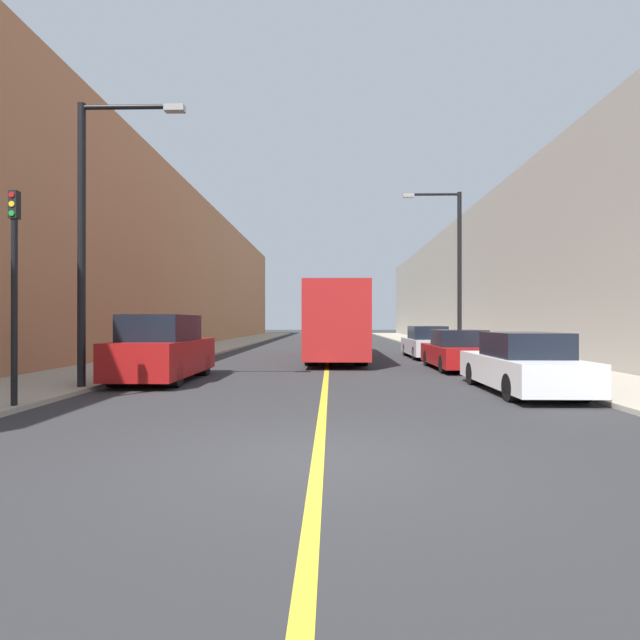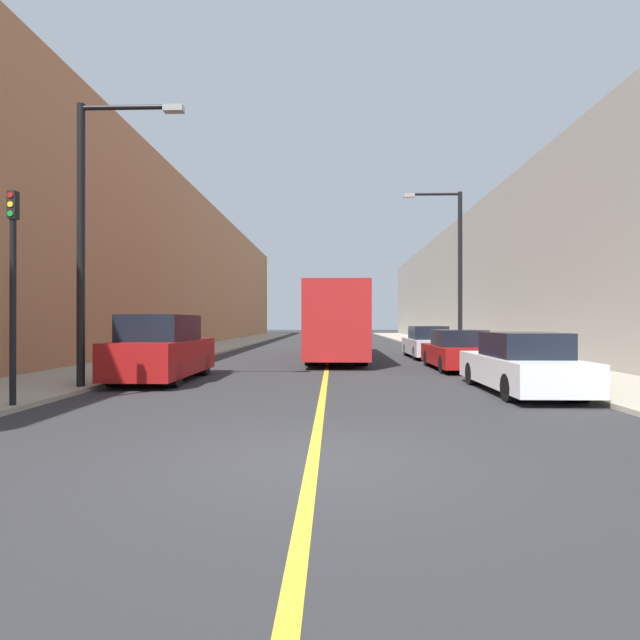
% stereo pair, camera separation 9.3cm
% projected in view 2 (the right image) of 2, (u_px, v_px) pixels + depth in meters
% --- Properties ---
extents(ground_plane, '(200.00, 200.00, 0.00)m').
position_uv_depth(ground_plane, '(313.00, 462.00, 6.23)').
color(ground_plane, '#2D2D30').
extents(sidewalk_left, '(3.64, 72.00, 0.11)m').
position_uv_depth(sidewalk_left, '(226.00, 345.00, 36.44)').
color(sidewalk_left, '#A89E8C').
rests_on(sidewalk_left, ground).
extents(sidewalk_right, '(3.64, 72.00, 0.11)m').
position_uv_depth(sidewalk_right, '(436.00, 345.00, 36.00)').
color(sidewalk_right, '#A89E8C').
rests_on(sidewalk_right, ground).
extents(building_row_left, '(4.00, 72.00, 11.16)m').
position_uv_depth(building_row_left, '(174.00, 270.00, 36.56)').
color(building_row_left, '#B2724C').
rests_on(building_row_left, ground).
extents(building_row_right, '(4.00, 72.00, 9.42)m').
position_uv_depth(building_row_right, '(490.00, 281.00, 35.91)').
color(building_row_right, gray).
rests_on(building_row_right, ground).
extents(road_center_line, '(0.16, 72.00, 0.01)m').
position_uv_depth(road_center_line, '(330.00, 346.00, 36.22)').
color(road_center_line, gold).
rests_on(road_center_line, ground).
extents(bus, '(2.50, 11.85, 3.30)m').
position_uv_depth(bus, '(336.00, 321.00, 23.54)').
color(bus, '#AD1E1E').
rests_on(bus, ground).
extents(parked_suv_left, '(1.90, 4.81, 1.95)m').
position_uv_depth(parked_suv_left, '(163.00, 350.00, 14.72)').
color(parked_suv_left, maroon).
rests_on(parked_suv_left, ground).
extents(car_right_near, '(1.77, 4.79, 1.49)m').
position_uv_depth(car_right_near, '(521.00, 365.00, 12.26)').
color(car_right_near, silver).
rests_on(car_right_near, ground).
extents(car_right_mid, '(1.84, 4.55, 1.46)m').
position_uv_depth(car_right_mid, '(457.00, 352.00, 18.14)').
color(car_right_mid, maroon).
rests_on(car_right_mid, ground).
extents(car_right_far, '(1.77, 4.75, 1.54)m').
position_uv_depth(car_right_far, '(427.00, 344.00, 23.98)').
color(car_right_far, silver).
rests_on(car_right_far, ground).
extents(street_lamp_left, '(2.72, 0.24, 7.17)m').
position_uv_depth(street_lamp_left, '(91.00, 224.00, 12.63)').
color(street_lamp_left, black).
rests_on(street_lamp_left, sidewalk_left).
extents(street_lamp_right, '(2.72, 0.24, 7.70)m').
position_uv_depth(street_lamp_right, '(455.00, 263.00, 23.26)').
color(street_lamp_right, black).
rests_on(street_lamp_right, sidewalk_right).
extents(traffic_light, '(0.16, 0.18, 4.21)m').
position_uv_depth(traffic_light, '(13.00, 289.00, 9.80)').
color(traffic_light, black).
rests_on(traffic_light, sidewalk_left).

